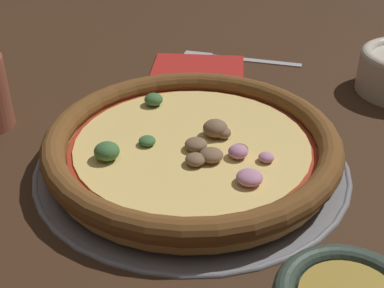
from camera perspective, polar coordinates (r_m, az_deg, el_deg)
The scene contains 5 objects.
ground_plane at distance 0.60m, azimuth 0.00°, elevation -2.18°, with size 3.00×3.00×0.00m, color #3D2616.
pizza_tray at distance 0.60m, azimuth 0.00°, elevation -1.95°, with size 0.35×0.35×0.01m.
pizza at distance 0.59m, azimuth 0.00°, elevation -0.15°, with size 0.33×0.33×0.04m.
napkin at distance 0.83m, azimuth 0.65°, elevation 8.22°, with size 0.17×0.15×0.01m.
fork at distance 0.87m, azimuth 4.52°, elevation 9.12°, with size 0.17×0.12×0.00m.
Camera 1 is at (0.16, 0.47, 0.33)m, focal length 50.00 mm.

